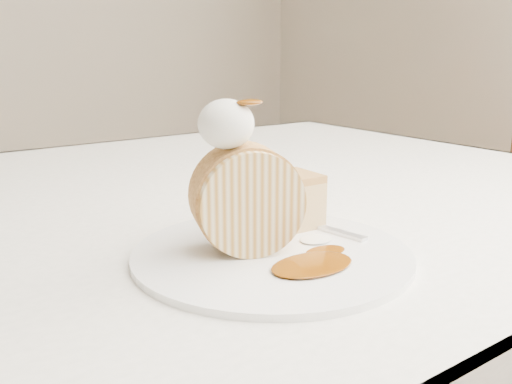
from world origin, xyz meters
TOP-DOWN VIEW (x-y plane):
  - table at (0.00, 0.20)m, footprint 1.40×0.90m
  - plate at (0.05, -0.04)m, footprint 0.26×0.26m
  - roulade_slice at (0.03, -0.02)m, footprint 0.10×0.08m
  - cake_chunk at (0.10, 0.01)m, footprint 0.06×0.05m
  - whipped_cream at (0.01, -0.02)m, footprint 0.05×0.05m
  - caramel_drizzle at (0.03, -0.03)m, footprint 0.02×0.02m
  - caramel_pool at (0.05, -0.09)m, footprint 0.08×0.05m
  - fork at (0.12, -0.02)m, footprint 0.04×0.15m

SIDE VIEW (x-z plane):
  - table at x=0.00m, z-range 0.29..1.04m
  - plate at x=0.05m, z-range 0.75..0.76m
  - fork at x=0.12m, z-range 0.76..0.76m
  - caramel_pool at x=0.05m, z-range 0.76..0.76m
  - cake_chunk at x=0.10m, z-range 0.76..0.80m
  - roulade_slice at x=0.03m, z-range 0.76..0.85m
  - whipped_cream at x=0.01m, z-range 0.85..0.89m
  - caramel_drizzle at x=0.03m, z-range 0.89..0.89m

